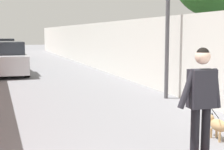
% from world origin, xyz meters
% --- Properties ---
extents(ground_plane, '(80.00, 80.00, 0.00)m').
position_xyz_m(ground_plane, '(14.00, 0.00, 0.00)').
color(ground_plane, gray).
extents(fence_right, '(48.00, 0.30, 2.47)m').
position_xyz_m(fence_right, '(12.00, -3.00, 1.23)').
color(fence_right, silver).
rests_on(fence_right, ground).
extents(lamp_post, '(0.36, 0.36, 4.00)m').
position_xyz_m(lamp_post, '(6.66, -2.45, 2.77)').
color(lamp_post, '#4C4C51').
rests_on(lamp_post, ground).
extents(person_skateboarder, '(0.23, 0.71, 1.65)m').
position_xyz_m(person_skateboarder, '(1.92, -0.48, 1.05)').
color(person_skateboarder, black).
rests_on(person_skateboarder, skateboard).
extents(dog, '(1.26, 1.12, 1.06)m').
position_xyz_m(dog, '(2.87, -1.47, 0.27)').
color(dog, tan).
rests_on(dog, ground).
extents(car_near, '(4.01, 1.80, 1.54)m').
position_xyz_m(car_near, '(14.18, 1.85, 0.71)').
color(car_near, silver).
rests_on(car_near, ground).
extents(car_far, '(3.80, 1.80, 1.54)m').
position_xyz_m(car_far, '(22.85, 1.85, 0.71)').
color(car_far, black).
rests_on(car_far, ground).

